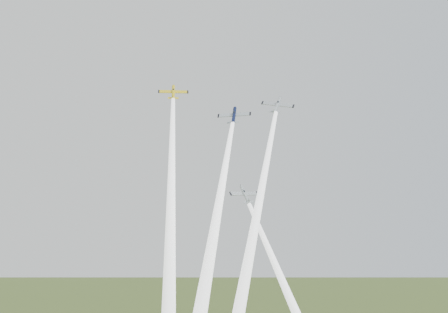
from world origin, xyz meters
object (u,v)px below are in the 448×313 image
(plane_silver_low, at_px, (245,194))
(plane_silver_right, at_px, (277,105))
(plane_navy, at_px, (234,115))
(plane_yellow, at_px, (173,92))

(plane_silver_low, bearing_deg, plane_silver_right, 6.49)
(plane_navy, height_order, plane_silver_low, plane_navy)
(plane_navy, bearing_deg, plane_silver_right, 2.26)
(plane_yellow, relative_size, plane_silver_low, 1.08)
(plane_navy, xyz_separation_m, plane_silver_low, (1.29, -6.08, -19.41))
(plane_yellow, distance_m, plane_silver_low, 32.26)
(plane_yellow, relative_size, plane_silver_right, 0.94)
(plane_yellow, height_order, plane_navy, plane_yellow)
(plane_navy, relative_size, plane_silver_low, 1.17)
(plane_navy, relative_size, plane_silver_right, 1.02)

